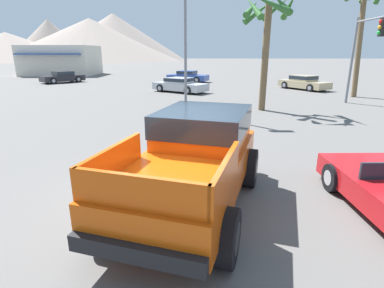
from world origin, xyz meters
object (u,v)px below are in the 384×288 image
object	(u,v)px
parked_car_silver	(180,85)
traffic_light_main	(365,44)
parked_car_dark	(63,77)
orange_pickup_truck	(196,154)
parked_car_tan	(304,82)
street_lamp_post	(185,15)
parked_car_blue	(188,76)
palm_tree_tall	(268,23)
palm_tree_short	(366,12)

from	to	relation	value
parked_car_silver	traffic_light_main	distance (m)	12.98
parked_car_silver	parked_car_dark	bearing A→B (deg)	-87.08
orange_pickup_truck	parked_car_tan	distance (m)	22.60
parked_car_tan	parked_car_dark	bearing A→B (deg)	-45.66
orange_pickup_truck	street_lamp_post	world-z (taller)	street_lamp_post
parked_car_blue	traffic_light_main	world-z (taller)	traffic_light_main
parked_car_dark	traffic_light_main	world-z (taller)	traffic_light_main
parked_car_silver	street_lamp_post	distance (m)	9.62
traffic_light_main	parked_car_blue	bearing A→B (deg)	-145.18
orange_pickup_truck	traffic_light_main	xyz separation A→B (m)	(9.54, 12.17, 2.45)
palm_tree_tall	parked_car_tan	bearing A→B (deg)	60.20
parked_car_tan	traffic_light_main	bearing A→B (deg)	59.94
street_lamp_post	parked_car_tan	bearing A→B (deg)	47.12
parked_car_tan	street_lamp_post	world-z (taller)	street_lamp_post
parked_car_silver	palm_tree_short	bearing A→B (deg)	113.56
parked_car_tan	palm_tree_short	bearing A→B (deg)	83.99
traffic_light_main	street_lamp_post	world-z (taller)	street_lamp_post
parked_car_tan	parked_car_dark	world-z (taller)	parked_car_tan
orange_pickup_truck	palm_tree_tall	bearing A→B (deg)	87.47
parked_car_dark	traffic_light_main	bearing A→B (deg)	-167.31
parked_car_blue	traffic_light_main	size ratio (longest dim) A/B	0.92
parked_car_dark	street_lamp_post	world-z (taller)	street_lamp_post
traffic_light_main	street_lamp_post	size ratio (longest dim) A/B	0.62
orange_pickup_truck	parked_car_dark	bearing A→B (deg)	134.53
parked_car_tan	parked_car_dark	xyz separation A→B (m)	(-23.50, 5.77, -0.01)
parked_car_dark	traffic_light_main	size ratio (longest dim) A/B	0.85
parked_car_dark	palm_tree_tall	xyz separation A→B (m)	(17.88, -15.58, 3.92)
parked_car_silver	palm_tree_short	distance (m)	13.93
orange_pickup_truck	parked_car_tan	world-z (taller)	orange_pickup_truck
parked_car_tan	palm_tree_short	distance (m)	7.04
orange_pickup_truck	traffic_light_main	distance (m)	15.66
street_lamp_post	traffic_light_main	bearing A→B (deg)	12.10
parked_car_tan	street_lamp_post	distance (m)	15.08
palm_tree_tall	street_lamp_post	bearing A→B (deg)	-169.38
orange_pickup_truck	traffic_light_main	size ratio (longest dim) A/B	1.05
parked_car_dark	traffic_light_main	xyz separation A→B (m)	(23.77, -14.20, 2.93)
parked_car_blue	parked_car_tan	xyz separation A→B (m)	(10.25, -6.69, -0.01)
palm_tree_tall	palm_tree_short	xyz separation A→B (m)	(7.73, 5.44, 1.19)
parked_car_silver	parked_car_blue	xyz separation A→B (m)	(0.37, 8.70, 0.02)
street_lamp_post	palm_tree_tall	size ratio (longest dim) A/B	1.37
parked_car_blue	parked_car_dark	distance (m)	13.28
parked_car_blue	parked_car_dark	size ratio (longest dim) A/B	1.09
parked_car_dark	palm_tree_tall	world-z (taller)	palm_tree_tall
parked_car_blue	parked_car_dark	world-z (taller)	parked_car_blue
parked_car_silver	street_lamp_post	xyz separation A→B (m)	(0.78, -8.59, 4.26)
parked_car_dark	parked_car_blue	bearing A→B (deg)	-132.48
parked_car_silver	parked_car_dark	xyz separation A→B (m)	(-12.88, 7.78, 0.01)
parked_car_dark	traffic_light_main	distance (m)	27.84
parked_car_silver	parked_car_blue	bearing A→B (deg)	-148.40
parked_car_dark	palm_tree_tall	size ratio (longest dim) A/B	0.72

